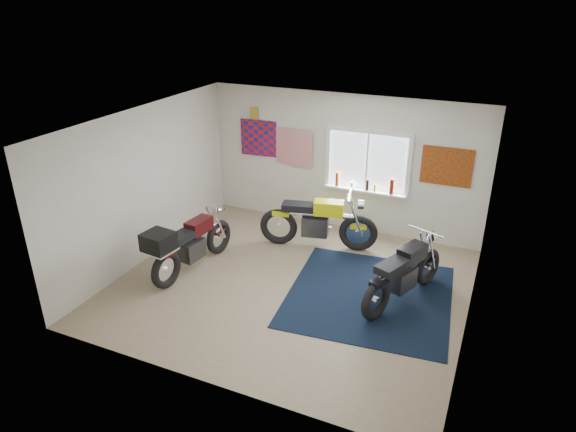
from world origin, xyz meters
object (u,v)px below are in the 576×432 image
at_px(yellow_triumph, 318,223).
at_px(black_chrome_bike, 403,275).
at_px(maroon_tourer, 187,245).
at_px(navy_rug, 369,295).

bearing_deg(yellow_triumph, black_chrome_bike, -45.09).
height_order(yellow_triumph, black_chrome_bike, yellow_triumph).
xyz_separation_m(yellow_triumph, black_chrome_bike, (1.85, -1.15, -0.04)).
bearing_deg(maroon_tourer, yellow_triumph, -36.30).
distance_m(yellow_triumph, black_chrome_bike, 2.17).
height_order(black_chrome_bike, maroon_tourer, black_chrome_bike).
bearing_deg(black_chrome_bike, yellow_triumph, 79.91).
xyz_separation_m(black_chrome_bike, maroon_tourer, (-3.52, -0.64, 0.08)).
height_order(navy_rug, yellow_triumph, yellow_triumph).
bearing_deg(maroon_tourer, navy_rug, -73.02).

